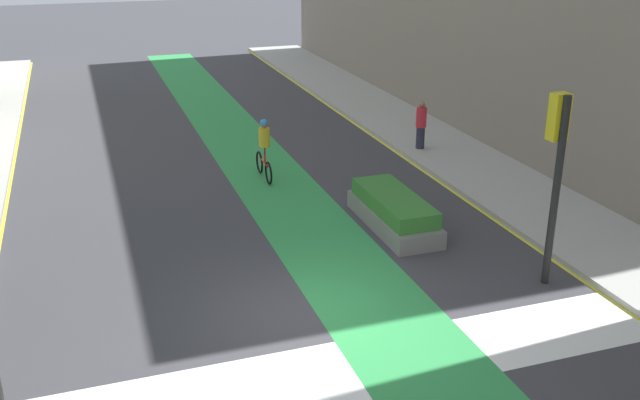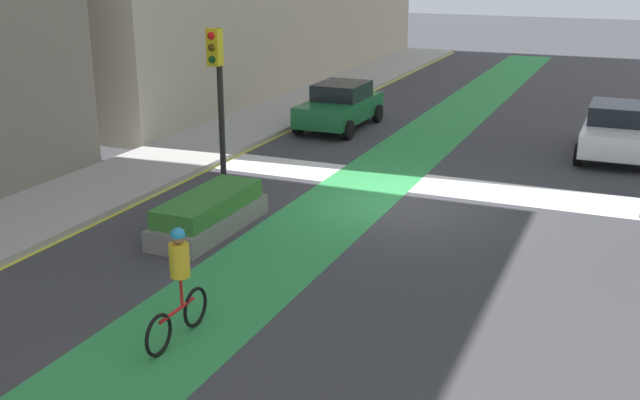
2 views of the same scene
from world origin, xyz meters
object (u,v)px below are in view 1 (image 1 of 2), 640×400
object	(u,v)px
traffic_signal_near_right	(557,153)
median_planter	(394,212)
pedestrian_sidewalk_right_a	(421,125)
cyclist_in_lane	(264,148)

from	to	relation	value
traffic_signal_near_right	median_planter	world-z (taller)	traffic_signal_near_right
traffic_signal_near_right	pedestrian_sidewalk_right_a	xyz separation A→B (m)	(1.54, 9.00, -1.89)
cyclist_in_lane	median_planter	xyz separation A→B (m)	(2.16, -4.46, -0.57)
median_planter	traffic_signal_near_right	bearing A→B (deg)	-63.45
traffic_signal_near_right	cyclist_in_lane	distance (m)	9.22
traffic_signal_near_right	cyclist_in_lane	xyz separation A→B (m)	(-3.98, 8.10, -1.87)
traffic_signal_near_right	median_planter	distance (m)	4.75
traffic_signal_near_right	pedestrian_sidewalk_right_a	size ratio (longest dim) A/B	2.56
cyclist_in_lane	pedestrian_sidewalk_right_a	distance (m)	5.59
cyclist_in_lane	pedestrian_sidewalk_right_a	xyz separation A→B (m)	(5.52, 0.90, -0.02)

